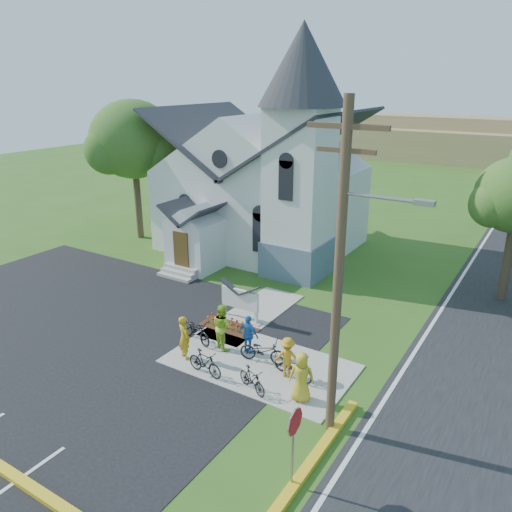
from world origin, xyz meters
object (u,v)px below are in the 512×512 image
Objects in this scene: church_sign at (240,299)px; bike_0 at (196,330)px; cyclist_1 at (223,326)px; bike_1 at (205,363)px; cyclist_2 at (249,335)px; cyclist_3 at (287,357)px; cyclist_0 at (184,337)px; bike_3 at (252,380)px; bike_4 at (293,366)px; cyclist_4 at (302,377)px; stop_sign at (294,432)px; utility_pole at (341,268)px; bike_2 at (263,351)px.

church_sign is 1.16× the size of bike_0.
cyclist_1 is 1.17× the size of bike_1.
cyclist_2 is 2.17m from cyclist_3.
cyclist_1 is at bearing -95.95° from cyclist_0.
bike_4 is at bearing -5.60° from bike_3.
bike_3 is at bearing 167.99° from cyclist_1.
bike_3 is at bearing -96.05° from bike_0.
cyclist_2 is (1.10, 0.21, -0.14)m from cyclist_1.
bike_1 is at bearing -13.15° from cyclist_4.
stop_sign is 1.39× the size of cyclist_0.
stop_sign is at bearing -88.51° from utility_pole.
stop_sign is 6.34m from bike_2.
utility_pole is at bearing -131.43° from bike_2.
stop_sign is 5.31m from bike_4.
bike_3 is at bearing -172.00° from bike_2.
cyclist_4 is (-1.48, 0.80, -4.47)m from utility_pole.
stop_sign is 5.33m from cyclist_3.
bike_4 is at bearing -113.63° from bike_2.
bike_0 is 1.19× the size of cyclist_2.
bike_4 is at bearing -74.64° from bike_0.
bike_1 is 2.02m from bike_3.
bike_2 is (3.19, 0.04, -0.01)m from bike_0.
cyclist_1 is at bearing 139.66° from stop_sign.
bike_0 is at bearing 78.85° from bike_2.
cyclist_2 is 0.90× the size of cyclist_4.
utility_pole is 6.26× the size of bike_1.
utility_pole is 5.73m from bike_4.
cyclist_2 is 1.04× the size of cyclist_3.
bike_2 is 1.04× the size of bike_4.
cyclist_0 is 3.07m from bike_2.
utility_pole is at bearing 157.71° from cyclist_2.
bike_1 is 0.86× the size of bike_2.
utility_pole reaches higher than cyclist_1.
bike_1 is at bearing 9.04° from cyclist_3.
bike_1 is at bearing 150.22° from stop_sign.
stop_sign is 1.68× the size of bike_3.
utility_pole is (6.56, -4.70, 4.38)m from church_sign.
bike_0 is at bearing -34.21° from cyclist_4.
church_sign is 2.94m from cyclist_2.
bike_4 is at bearing 118.05° from stop_sign.
bike_2 is at bearing -131.40° from cyclist_0.
cyclist_3 is (2.08, -0.63, -0.03)m from cyclist_2.
bike_2 is 2.72m from cyclist_4.
utility_pole is 6.55m from bike_2.
utility_pole is 8.78m from bike_0.
stop_sign is at bearing -139.87° from bike_4.
cyclist_2 is (0.51, 2.16, 0.31)m from bike_1.
stop_sign is at bearing 174.43° from cyclist_0.
bike_1 is at bearing 130.96° from bike_4.
bike_0 is 4.65m from bike_4.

